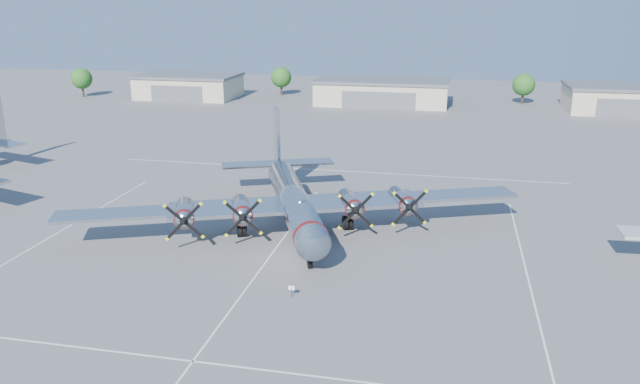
% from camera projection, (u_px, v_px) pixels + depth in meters
% --- Properties ---
extents(ground, '(260.00, 260.00, 0.00)m').
position_uv_depth(ground, '(284.00, 237.00, 59.89)').
color(ground, '#525254').
rests_on(ground, ground).
extents(parking_lines, '(60.00, 50.08, 0.01)m').
position_uv_depth(parking_lines, '(279.00, 244.00, 58.26)').
color(parking_lines, silver).
rests_on(parking_lines, ground).
extents(hangar_west, '(22.60, 14.60, 5.40)m').
position_uv_depth(hangar_west, '(189.00, 86.00, 144.63)').
color(hangar_west, '#B4A88F').
rests_on(hangar_west, ground).
extents(hangar_center, '(28.60, 14.60, 5.40)m').
position_uv_depth(hangar_center, '(382.00, 92.00, 135.69)').
color(hangar_center, '#B4A88F').
rests_on(hangar_center, ground).
extents(hangar_east, '(20.60, 14.60, 5.40)m').
position_uv_depth(hangar_east, '(619.00, 98.00, 126.16)').
color(hangar_east, '#B4A88F').
rests_on(hangar_east, ground).
extents(tree_far_west, '(4.80, 4.80, 6.64)m').
position_uv_depth(tree_far_west, '(82.00, 79.00, 145.45)').
color(tree_far_west, '#382619').
rests_on(tree_far_west, ground).
extents(tree_west, '(4.80, 4.80, 6.64)m').
position_uv_depth(tree_west, '(281.00, 77.00, 147.72)').
color(tree_west, '#382619').
rests_on(tree_west, ground).
extents(tree_east, '(4.80, 4.80, 6.64)m').
position_uv_depth(tree_east, '(524.00, 85.00, 134.93)').
color(tree_east, '#382619').
rests_on(tree_east, ground).
extents(main_bomber_b29, '(52.62, 44.98, 9.82)m').
position_uv_depth(main_bomber_b29, '(293.00, 226.00, 62.83)').
color(main_bomber_b29, silver).
rests_on(main_bomber_b29, ground).
extents(info_placard, '(0.49, 0.05, 0.94)m').
position_uv_depth(info_placard, '(292.00, 289.00, 47.66)').
color(info_placard, black).
rests_on(info_placard, ground).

